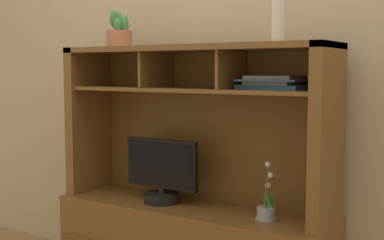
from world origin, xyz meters
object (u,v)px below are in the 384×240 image
(media_console, at_px, (193,222))
(magazine_stack_left, at_px, (273,83))
(potted_succulent, at_px, (119,34))
(ceramic_vase, at_px, (279,20))
(potted_orchid, at_px, (267,209))
(tv_monitor, at_px, (161,175))

(media_console, bearing_deg, magazine_stack_left, 3.80)
(magazine_stack_left, distance_m, potted_succulent, 0.97)
(media_console, relative_size, potted_succulent, 7.12)
(ceramic_vase, bearing_deg, magazine_stack_left, 130.66)
(magazine_stack_left, relative_size, ceramic_vase, 1.66)
(magazine_stack_left, distance_m, ceramic_vase, 0.30)
(potted_orchid, distance_m, ceramic_vase, 0.90)
(potted_orchid, relative_size, ceramic_vase, 1.36)
(potted_succulent, height_order, ceramic_vase, potted_succulent)
(media_console, height_order, magazine_stack_left, media_console)
(tv_monitor, height_order, potted_succulent, potted_succulent)
(magazine_stack_left, bearing_deg, tv_monitor, -173.12)
(media_console, distance_m, magazine_stack_left, 0.88)
(magazine_stack_left, height_order, potted_succulent, potted_succulent)
(potted_orchid, bearing_deg, tv_monitor, -179.58)
(potted_orchid, height_order, potted_succulent, potted_succulent)
(ceramic_vase, bearing_deg, potted_orchid, -166.05)
(ceramic_vase, bearing_deg, media_console, 176.58)
(magazine_stack_left, bearing_deg, ceramic_vase, -49.34)
(potted_succulent, bearing_deg, ceramic_vase, -1.34)
(potted_orchid, height_order, ceramic_vase, ceramic_vase)
(magazine_stack_left, relative_size, potted_succulent, 1.61)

